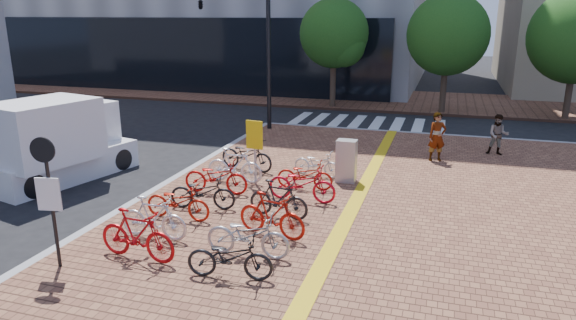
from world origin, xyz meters
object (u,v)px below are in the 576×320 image
(bike_13, at_px, (317,163))
(bike_8, at_px, (248,235))
(bike_5, at_px, (235,166))
(pedestrian_a, at_px, (437,137))
(utility_box, at_px, (346,161))
(notice_sign, at_px, (48,187))
(yellow_sign, at_px, (254,141))
(traffic_light_pole, at_px, (237,28))
(bike_12, at_px, (305,175))
(bike_9, at_px, (272,215))
(bike_10, at_px, (278,199))
(pedestrian_b, at_px, (498,135))
(bike_6, at_px, (247,155))
(bike_3, at_px, (203,192))
(bike_2, at_px, (178,202))
(bike_4, at_px, (216,177))
(bike_0, at_px, (137,235))
(bike_1, at_px, (153,218))
(bike_11, at_px, (302,183))
(bike_7, at_px, (230,257))
(box_truck, at_px, (58,141))

(bike_13, bearing_deg, bike_8, -170.10)
(bike_5, xyz_separation_m, pedestrian_a, (5.93, 4.43, 0.33))
(utility_box, bearing_deg, notice_sign, -122.12)
(yellow_sign, bearing_deg, traffic_light_pole, 115.78)
(bike_8, relative_size, bike_12, 1.11)
(bike_9, height_order, yellow_sign, yellow_sign)
(bike_10, bearing_deg, pedestrian_b, -28.64)
(yellow_sign, bearing_deg, bike_5, -178.97)
(bike_6, bearing_deg, bike_3, -164.95)
(bike_10, bearing_deg, pedestrian_a, -22.10)
(bike_6, bearing_deg, bike_2, -169.01)
(bike_10, relative_size, notice_sign, 0.59)
(bike_5, xyz_separation_m, yellow_sign, (0.67, 0.01, 0.85))
(bike_4, relative_size, pedestrian_a, 1.10)
(bike_8, height_order, utility_box, utility_box)
(bike_8, height_order, bike_13, bike_8)
(bike_0, height_order, notice_sign, notice_sign)
(bike_6, height_order, bike_13, bike_6)
(bike_10, bearing_deg, bike_2, 116.39)
(bike_13, bearing_deg, pedestrian_b, -41.78)
(bike_1, relative_size, bike_4, 0.89)
(notice_sign, bearing_deg, bike_5, 77.96)
(bike_4, distance_m, bike_11, 2.59)
(bike_9, bearing_deg, bike_4, 58.59)
(bike_4, bearing_deg, bike_5, -11.79)
(bike_0, height_order, utility_box, utility_box)
(notice_sign, bearing_deg, pedestrian_b, 52.35)
(bike_7, relative_size, pedestrian_a, 1.00)
(notice_sign, xyz_separation_m, box_truck, (-4.43, 5.30, -0.63))
(utility_box, bearing_deg, box_truck, -166.97)
(bike_3, distance_m, bike_12, 3.24)
(bike_1, bearing_deg, bike_10, -48.92)
(bike_5, xyz_separation_m, bike_8, (2.27, -4.63, -0.05))
(bike_13, bearing_deg, pedestrian_a, -40.10)
(bike_7, relative_size, traffic_light_pole, 0.27)
(traffic_light_pole, bearing_deg, bike_2, -75.42)
(bike_9, xyz_separation_m, bike_10, (-0.21, 1.16, -0.04))
(bike_8, height_order, traffic_light_pole, traffic_light_pole)
(bike_10, relative_size, bike_12, 0.97)
(utility_box, xyz_separation_m, box_truck, (-9.07, -2.10, 0.46))
(bike_0, distance_m, bike_3, 3.13)
(bike_0, xyz_separation_m, bike_7, (2.22, -0.18, -0.11))
(bike_7, relative_size, utility_box, 1.31)
(bike_3, relative_size, pedestrian_a, 1.02)
(notice_sign, bearing_deg, bike_3, 70.42)
(bike_9, height_order, box_truck, box_truck)
(bike_2, height_order, bike_3, bike_3)
(bike_4, height_order, traffic_light_pole, traffic_light_pole)
(bike_11, relative_size, pedestrian_b, 1.28)
(bike_1, bearing_deg, pedestrian_b, -38.84)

